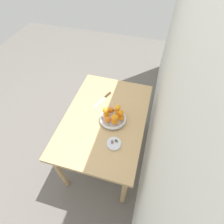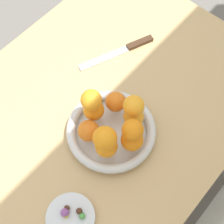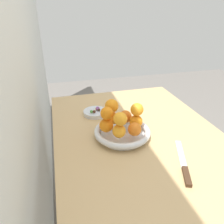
{
  "view_description": "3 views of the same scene",
  "coord_description": "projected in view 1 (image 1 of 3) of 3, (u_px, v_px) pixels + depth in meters",
  "views": [
    {
      "loc": [
        0.95,
        0.33,
        2.05
      ],
      "look_at": [
        0.02,
        0.07,
        0.87
      ],
      "focal_mm": 28.0,
      "sensor_mm": 36.0,
      "label": 1
    },
    {
      "loc": [
        0.3,
        0.33,
        1.64
      ],
      "look_at": [
        0.01,
        0.08,
        0.86
      ],
      "focal_mm": 55.0,
      "sensor_mm": 36.0,
      "label": 2
    },
    {
      "loc": [
        -0.77,
        0.33,
        1.28
      ],
      "look_at": [
        0.05,
        0.12,
        0.85
      ],
      "focal_mm": 35.0,
      "sensor_mm": 36.0,
      "label": 3
    }
  ],
  "objects": [
    {
      "name": "orange_3",
      "position": [
        106.0,
        114.0,
        1.59
      ],
      "size": [
        0.06,
        0.06,
        0.06
      ],
      "primitive_type": "sphere",
      "color": "orange",
      "rests_on": "fruit_bowl"
    },
    {
      "name": "candy_ball_2",
      "position": [
        112.0,
        141.0,
        1.46
      ],
      "size": [
        0.01,
        0.01,
        0.01
      ],
      "primitive_type": "sphere",
      "color": "#472819",
      "rests_on": "candy_dish"
    },
    {
      "name": "dining_table",
      "position": [
        105.0,
        123.0,
        1.72
      ],
      "size": [
        1.1,
        0.76,
        0.74
      ],
      "color": "tan",
      "rests_on": "ground_plane"
    },
    {
      "name": "orange_5",
      "position": [
        115.0,
        121.0,
        1.54
      ],
      "size": [
        0.06,
        0.06,
        0.06
      ],
      "primitive_type": "sphere",
      "color": "orange",
      "rests_on": "fruit_bowl"
    },
    {
      "name": "orange_8",
      "position": [
        121.0,
        113.0,
        1.52
      ],
      "size": [
        0.06,
        0.06,
        0.06
      ],
      "primitive_type": "sphere",
      "color": "orange",
      "rests_on": "orange_0"
    },
    {
      "name": "orange_4",
      "position": [
        108.0,
        120.0,
        1.55
      ],
      "size": [
        0.06,
        0.06,
        0.06
      ],
      "primitive_type": "sphere",
      "color": "orange",
      "rests_on": "fruit_bowl"
    },
    {
      "name": "candy_ball_1",
      "position": [
        112.0,
        142.0,
        1.45
      ],
      "size": [
        0.02,
        0.02,
        0.02
      ],
      "primitive_type": "sphere",
      "color": "#8C4C99",
      "rests_on": "candy_dish"
    },
    {
      "name": "orange_0",
      "position": [
        121.0,
        117.0,
        1.56
      ],
      "size": [
        0.06,
        0.06,
        0.06
      ],
      "primitive_type": "sphere",
      "color": "orange",
      "rests_on": "fruit_bowl"
    },
    {
      "name": "orange_6",
      "position": [
        106.0,
        110.0,
        1.54
      ],
      "size": [
        0.06,
        0.06,
        0.06
      ],
      "primitive_type": "sphere",
      "color": "orange",
      "rests_on": "orange_3"
    },
    {
      "name": "candy_dish",
      "position": [
        114.0,
        144.0,
        1.46
      ],
      "size": [
        0.12,
        0.12,
        0.02
      ],
      "primitive_type": "cylinder",
      "color": "silver",
      "rests_on": "dining_table"
    },
    {
      "name": "orange_9",
      "position": [
        115.0,
        117.0,
        1.49
      ],
      "size": [
        0.06,
        0.06,
        0.06
      ],
      "primitive_type": "sphere",
      "color": "orange",
      "rests_on": "orange_5"
    },
    {
      "name": "orange_1",
      "position": [
        118.0,
        112.0,
        1.61
      ],
      "size": [
        0.06,
        0.06,
        0.06
      ],
      "primitive_type": "sphere",
      "color": "orange",
      "rests_on": "fruit_bowl"
    },
    {
      "name": "candy_ball_3",
      "position": [
        116.0,
        140.0,
        1.46
      ],
      "size": [
        0.02,
        0.02,
        0.02
      ],
      "primitive_type": "sphere",
      "color": "#472819",
      "rests_on": "candy_dish"
    },
    {
      "name": "wall_back",
      "position": [
        171.0,
        86.0,
        1.18
      ],
      "size": [
        4.0,
        0.05,
        2.5
      ],
      "primitive_type": "cube",
      "color": "silver",
      "rests_on": "ground_plane"
    },
    {
      "name": "fruit_bowl",
      "position": [
        113.0,
        119.0,
        1.61
      ],
      "size": [
        0.25,
        0.25,
        0.04
      ],
      "color": "silver",
      "rests_on": "dining_table"
    },
    {
      "name": "candy_ball_4",
      "position": [
        113.0,
        143.0,
        1.45
      ],
      "size": [
        0.01,
        0.01,
        0.01
      ],
      "primitive_type": "sphere",
      "color": "gold",
      "rests_on": "candy_dish"
    },
    {
      "name": "candy_ball_0",
      "position": [
        117.0,
        141.0,
        1.46
      ],
      "size": [
        0.02,
        0.02,
        0.02
      ],
      "primitive_type": "sphere",
      "color": "#4C9947",
      "rests_on": "candy_dish"
    },
    {
      "name": "orange_2",
      "position": [
        111.0,
        110.0,
        1.62
      ],
      "size": [
        0.06,
        0.06,
        0.06
      ],
      "primitive_type": "sphere",
      "color": "orange",
      "rests_on": "fruit_bowl"
    },
    {
      "name": "knife",
      "position": [
        104.0,
        98.0,
        1.8
      ],
      "size": [
        0.25,
        0.12,
        0.01
      ],
      "color": "#3F2819",
      "rests_on": "dining_table"
    },
    {
      "name": "ground_plane",
      "position": [
        107.0,
        152.0,
        2.23
      ],
      "size": [
        6.0,
        6.0,
        0.0
      ],
      "primitive_type": "plane",
      "color": "slate"
    },
    {
      "name": "orange_7",
      "position": [
        118.0,
        108.0,
        1.56
      ],
      "size": [
        0.06,
        0.06,
        0.06
      ],
      "primitive_type": "sphere",
      "color": "orange",
      "rests_on": "orange_1"
    }
  ]
}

